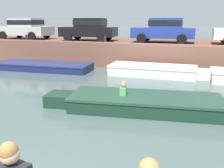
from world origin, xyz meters
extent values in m
plane|color=#4C605B|center=(0.00, 6.16, 0.00)|extent=(400.00, 400.00, 0.00)
cube|color=brown|center=(0.00, 15.33, 0.75)|extent=(60.00, 6.00, 1.51)
cube|color=#925F4C|center=(0.00, 12.45, 1.55)|extent=(60.00, 0.24, 0.08)
cube|color=navy|center=(-5.99, 10.48, 0.18)|extent=(5.84, 2.15, 0.36)
cube|color=navy|center=(-5.99, 10.48, 0.40)|extent=(5.91, 2.22, 0.08)
cube|color=brown|center=(-5.56, 10.51, 0.30)|extent=(0.33, 1.68, 0.06)
cube|color=white|center=(0.49, 10.93, 0.24)|extent=(4.57, 1.72, 0.48)
cube|color=white|center=(3.23, 10.92, 0.24)|extent=(0.91, 0.94, 0.48)
cube|color=white|center=(0.49, 10.93, 0.52)|extent=(4.63, 1.78, 0.08)
cube|color=brown|center=(0.15, 10.93, 0.42)|extent=(0.24, 1.54, 0.06)
cube|color=#193828|center=(1.09, 5.46, 0.21)|extent=(5.08, 2.25, 0.42)
cube|color=#193828|center=(-1.83, 5.10, 0.21)|extent=(1.09, 1.03, 0.42)
cube|color=#244836|center=(1.09, 5.46, 0.46)|extent=(5.15, 2.31, 0.08)
cube|color=brown|center=(1.46, 5.51, 0.36)|extent=(0.42, 1.51, 0.06)
cube|color=#66B26B|center=(0.36, 5.37, 0.54)|extent=(0.24, 0.34, 0.44)
sphere|color=tan|center=(0.36, 5.37, 0.86)|extent=(0.19, 0.19, 0.19)
sphere|color=tan|center=(0.36, 5.37, 0.90)|extent=(0.17, 0.17, 0.17)
cube|color=#B7BABC|center=(-9.80, 14.09, 2.13)|extent=(4.22, 1.91, 0.64)
cube|color=#B7BABC|center=(-9.64, 14.09, 2.75)|extent=(2.13, 1.63, 0.60)
cube|color=black|center=(-9.64, 14.09, 2.75)|extent=(2.22, 1.67, 0.33)
cylinder|color=black|center=(-11.12, 13.23, 1.81)|extent=(0.61, 0.20, 0.60)
cylinder|color=black|center=(-11.06, 15.04, 1.81)|extent=(0.61, 0.20, 0.60)
cylinder|color=black|center=(-8.54, 13.14, 1.81)|extent=(0.61, 0.20, 0.60)
cylinder|color=black|center=(-8.48, 14.95, 1.81)|extent=(0.61, 0.20, 0.60)
cube|color=black|center=(-4.55, 14.09, 2.13)|extent=(3.93, 1.81, 0.64)
cube|color=black|center=(-4.39, 14.10, 2.75)|extent=(1.99, 1.54, 0.60)
cube|color=black|center=(-4.39, 14.10, 2.75)|extent=(2.07, 1.57, 0.33)
cylinder|color=black|center=(-5.71, 13.19, 1.81)|extent=(0.61, 0.20, 0.60)
cylinder|color=black|center=(-5.78, 14.89, 1.81)|extent=(0.61, 0.20, 0.60)
cylinder|color=black|center=(-3.31, 13.29, 1.81)|extent=(0.61, 0.20, 0.60)
cylinder|color=black|center=(-3.38, 14.99, 1.81)|extent=(0.61, 0.20, 0.60)
cube|color=#233893|center=(0.62, 14.09, 2.13)|extent=(3.94, 1.69, 0.64)
cube|color=#233893|center=(0.78, 14.09, 2.75)|extent=(1.97, 1.48, 0.60)
cube|color=black|center=(0.78, 14.09, 2.75)|extent=(2.05, 1.51, 0.33)
cylinder|color=black|center=(-0.60, 13.25, 1.81)|extent=(0.60, 0.18, 0.60)
cylinder|color=black|center=(-0.59, 14.95, 1.81)|extent=(0.60, 0.18, 0.60)
cylinder|color=black|center=(1.83, 13.23, 1.81)|extent=(0.60, 0.18, 0.60)
cylinder|color=black|center=(1.84, 14.93, 1.81)|extent=(0.60, 0.18, 0.60)
cylinder|color=#2D2B28|center=(-8.58, 12.58, 1.68)|extent=(0.14, 0.14, 0.35)
sphere|color=#2D2B28|center=(-8.58, 12.58, 1.88)|extent=(0.15, 0.15, 0.15)
cylinder|color=#2D2B28|center=(-2.79, 12.58, 1.68)|extent=(0.14, 0.14, 0.35)
sphere|color=#2D2B28|center=(-2.79, 12.58, 1.88)|extent=(0.15, 0.15, 0.15)
sphere|color=tan|center=(0.81, -0.59, 1.66)|extent=(0.20, 0.20, 0.20)
sphere|color=olive|center=(0.80, -0.60, 1.70)|extent=(0.19, 0.19, 0.19)
camera|label=1|loc=(2.44, -2.38, 2.95)|focal=40.00mm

